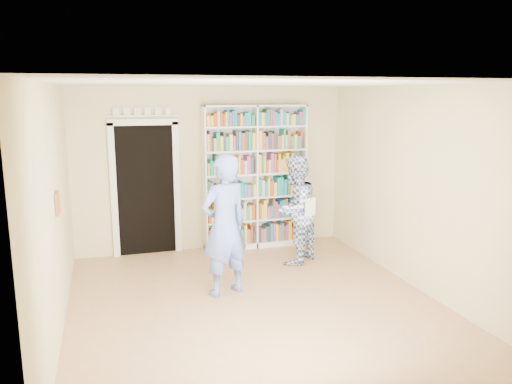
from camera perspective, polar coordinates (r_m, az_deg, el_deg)
floor at (r=6.39m, az=-0.06°, el=-12.73°), size 5.00×5.00×0.00m
ceiling at (r=5.84m, az=-0.07°, el=12.27°), size 5.00×5.00×0.00m
wall_back at (r=8.36m, az=-5.04°, el=2.61°), size 4.50×0.00×4.50m
wall_left at (r=5.75m, az=-22.07°, el=-2.09°), size 0.00×5.00×5.00m
wall_right at (r=6.95m, az=17.99°, el=0.36°), size 0.00×5.00×5.00m
bookshelf at (r=8.40m, az=-0.13°, el=1.78°), size 1.75×0.33×2.41m
doorway at (r=8.21m, az=-12.52°, el=1.03°), size 1.10×0.08×2.43m
wall_art at (r=5.94m, az=-21.75°, el=-1.18°), size 0.03×0.25×0.25m
man_blue at (r=6.42m, az=-3.62°, el=-3.88°), size 0.78×0.64×1.84m
man_plaid at (r=7.66m, az=4.45°, el=-2.05°), size 1.03×1.01×1.68m
paper_sheet at (r=7.44m, az=6.21°, el=-1.73°), size 0.19×0.06×0.28m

